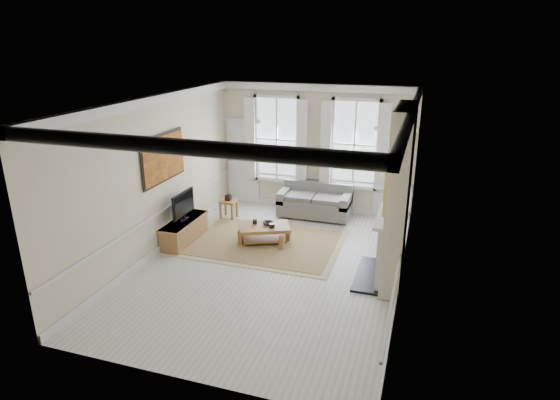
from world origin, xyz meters
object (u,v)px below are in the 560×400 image
(sofa, at_px, (315,203))
(side_table, at_px, (229,204))
(coffee_table, at_px, (264,229))
(tv_stand, at_px, (184,231))

(sofa, relative_size, side_table, 3.77)
(coffee_table, bearing_deg, tv_stand, 169.92)
(sofa, distance_m, side_table, 2.28)
(coffee_table, distance_m, tv_stand, 1.87)
(side_table, relative_size, coffee_table, 0.37)
(sofa, xyz_separation_m, tv_stand, (-2.50, -2.53, -0.10))
(sofa, bearing_deg, side_table, -158.05)
(sofa, distance_m, tv_stand, 3.56)
(side_table, relative_size, tv_stand, 0.34)
(sofa, relative_size, tv_stand, 1.26)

